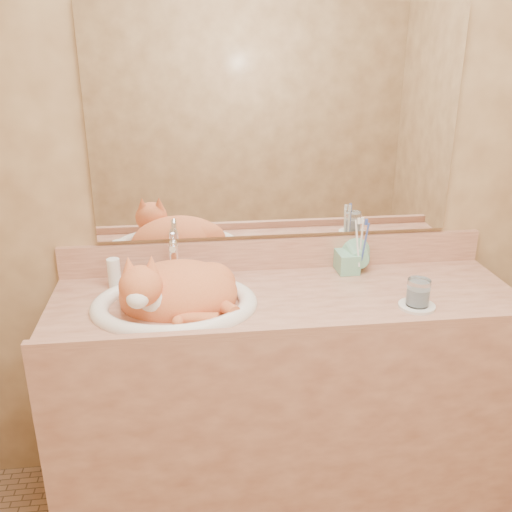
{
  "coord_description": "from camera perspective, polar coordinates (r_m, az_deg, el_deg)",
  "views": [
    {
      "loc": [
        -0.32,
        -1.0,
        1.68
      ],
      "look_at": [
        -0.11,
        0.7,
        1.01
      ],
      "focal_mm": 40.0,
      "sensor_mm": 36.0,
      "label": 1
    }
  ],
  "objects": [
    {
      "name": "wall_back",
      "position": [
        2.07,
        2.04,
        9.16
      ],
      "size": [
        2.4,
        0.02,
        2.5
      ],
      "primitive_type": "cube",
      "color": "olive",
      "rests_on": "ground"
    },
    {
      "name": "vanity_counter",
      "position": [
        2.16,
        2.93,
        -14.43
      ],
      "size": [
        1.6,
        0.55,
        0.85
      ],
      "primitive_type": null,
      "color": "#925541",
      "rests_on": "floor"
    },
    {
      "name": "mirror",
      "position": [
        2.04,
        2.14,
        12.95
      ],
      "size": [
        1.3,
        0.02,
        0.8
      ],
      "primitive_type": "cube",
      "color": "white",
      "rests_on": "wall_back"
    },
    {
      "name": "sink_basin",
      "position": [
        1.86,
        -8.25,
        -2.7
      ],
      "size": [
        0.62,
        0.56,
        0.17
      ],
      "primitive_type": null,
      "rotation": [
        0.0,
        0.0,
        -0.23
      ],
      "color": "white",
      "rests_on": "vanity_counter"
    },
    {
      "name": "faucet",
      "position": [
        2.05,
        -8.2,
        -0.36
      ],
      "size": [
        0.05,
        0.12,
        0.17
      ],
      "primitive_type": null,
      "rotation": [
        0.0,
        0.0,
        -0.06
      ],
      "color": "white",
      "rests_on": "vanity_counter"
    },
    {
      "name": "cat",
      "position": [
        1.87,
        -8.18,
        -3.28
      ],
      "size": [
        0.39,
        0.32,
        0.21
      ],
      "primitive_type": null,
      "rotation": [
        0.0,
        0.0,
        0.0
      ],
      "color": "#CD5A2F",
      "rests_on": "sink_basin"
    },
    {
      "name": "soap_dispenser",
      "position": [
        2.1,
        9.56,
        0.11
      ],
      "size": [
        0.08,
        0.08,
        0.17
      ],
      "primitive_type": "imported",
      "rotation": [
        0.0,
        0.0,
        0.02
      ],
      "color": "#75BB99",
      "rests_on": "vanity_counter"
    },
    {
      "name": "toothbrush_cup",
      "position": [
        2.13,
        10.37,
        -0.56
      ],
      "size": [
        0.13,
        0.13,
        0.11
      ],
      "primitive_type": "imported",
      "rotation": [
        0.0,
        0.0,
        -0.09
      ],
      "color": "#75BB99",
      "rests_on": "vanity_counter"
    },
    {
      "name": "toothbrushes",
      "position": [
        2.1,
        10.51,
        1.42
      ],
      "size": [
        0.04,
        0.04,
        0.22
      ],
      "primitive_type": null,
      "color": "white",
      "rests_on": "toothbrush_cup"
    },
    {
      "name": "saucer",
      "position": [
        1.94,
        15.78,
        -4.83
      ],
      "size": [
        0.12,
        0.12,
        0.01
      ],
      "primitive_type": "cylinder",
      "color": "white",
      "rests_on": "vanity_counter"
    },
    {
      "name": "water_glass",
      "position": [
        1.92,
        15.92,
        -3.52
      ],
      "size": [
        0.07,
        0.07,
        0.09
      ],
      "primitive_type": "cylinder",
      "color": "white",
      "rests_on": "saucer"
    },
    {
      "name": "lotion_bottle",
      "position": [
        2.06,
        -14.0,
        -1.7
      ],
      "size": [
        0.04,
        0.04,
        0.11
      ],
      "primitive_type": "cylinder",
      "color": "white",
      "rests_on": "vanity_counter"
    }
  ]
}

